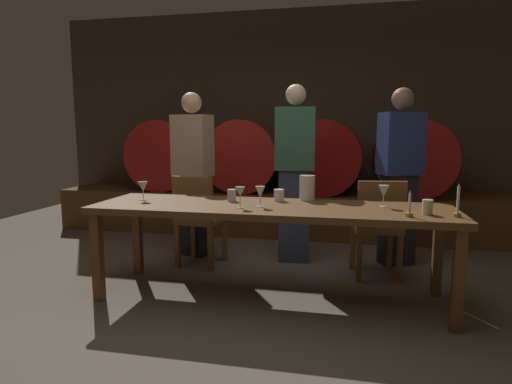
# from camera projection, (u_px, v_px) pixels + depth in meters

# --- Properties ---
(ground_plane) EXTENTS (8.38, 8.38, 0.00)m
(ground_plane) POSITION_uv_depth(u_px,v_px,m) (232.00, 311.00, 3.12)
(ground_plane) COLOR brown
(back_wall) EXTENTS (6.45, 0.24, 2.88)m
(back_wall) POSITION_uv_depth(u_px,v_px,m) (289.00, 120.00, 5.91)
(back_wall) COLOR #473A2D
(back_wall) RESTS_ON ground
(barrel_shelf) EXTENTS (5.80, 0.90, 0.52)m
(barrel_shelf) POSITION_uv_depth(u_px,v_px,m) (283.00, 212.00, 5.54)
(barrel_shelf) COLOR brown
(barrel_shelf) RESTS_ON ground
(wine_barrel_far_left) EXTENTS (0.91, 0.77, 0.91)m
(wine_barrel_far_left) POSITION_uv_depth(u_px,v_px,m) (169.00, 155.00, 5.76)
(wine_barrel_far_left) COLOR brown
(wine_barrel_far_left) RESTS_ON barrel_shelf
(wine_barrel_center_left) EXTENTS (0.91, 0.77, 0.91)m
(wine_barrel_center_left) POSITION_uv_depth(u_px,v_px,m) (246.00, 156.00, 5.54)
(wine_barrel_center_left) COLOR #513319
(wine_barrel_center_left) RESTS_ON barrel_shelf
(wine_barrel_center_right) EXTENTS (0.91, 0.77, 0.91)m
(wine_barrel_center_right) POSITION_uv_depth(u_px,v_px,m) (323.00, 157.00, 5.34)
(wine_barrel_center_right) COLOR brown
(wine_barrel_center_right) RESTS_ON barrel_shelf
(wine_barrel_far_right) EXTENTS (0.91, 0.77, 0.91)m
(wine_barrel_far_right) POSITION_uv_depth(u_px,v_px,m) (412.00, 158.00, 5.13)
(wine_barrel_far_right) COLOR #513319
(wine_barrel_far_right) RESTS_ON barrel_shelf
(dining_table) EXTENTS (2.72, 0.76, 0.73)m
(dining_table) POSITION_uv_depth(u_px,v_px,m) (270.00, 214.00, 3.28)
(dining_table) COLOR brown
(dining_table) RESTS_ON ground
(chair_left) EXTENTS (0.44, 0.44, 0.88)m
(chair_left) POSITION_uv_depth(u_px,v_px,m) (198.00, 216.00, 4.08)
(chair_left) COLOR brown
(chair_left) RESTS_ON ground
(chair_right) EXTENTS (0.45, 0.45, 0.88)m
(chair_right) POSITION_uv_depth(u_px,v_px,m) (378.00, 224.00, 3.74)
(chair_right) COLOR brown
(chair_right) RESTS_ON ground
(guest_left) EXTENTS (0.42, 0.31, 1.68)m
(guest_left) POSITION_uv_depth(u_px,v_px,m) (193.00, 173.00, 4.44)
(guest_left) COLOR black
(guest_left) RESTS_ON ground
(guest_center) EXTENTS (0.40, 0.27, 1.74)m
(guest_center) POSITION_uv_depth(u_px,v_px,m) (295.00, 173.00, 4.21)
(guest_center) COLOR #33384C
(guest_center) RESTS_ON ground
(guest_right) EXTENTS (0.44, 0.37, 1.69)m
(guest_right) POSITION_uv_depth(u_px,v_px,m) (399.00, 176.00, 4.10)
(guest_right) COLOR black
(guest_right) RESTS_ON ground
(candle_left) EXTENTS (0.05, 0.05, 0.18)m
(candle_left) POSITION_uv_depth(u_px,v_px,m) (409.00, 210.00, 2.83)
(candle_left) COLOR olive
(candle_left) RESTS_ON dining_table
(candle_right) EXTENTS (0.05, 0.05, 0.23)m
(candle_right) POSITION_uv_depth(u_px,v_px,m) (458.00, 207.00, 2.83)
(candle_right) COLOR olive
(candle_right) RESTS_ON dining_table
(pitcher) EXTENTS (0.13, 0.13, 0.20)m
(pitcher) POSITION_uv_depth(u_px,v_px,m) (307.00, 188.00, 3.52)
(pitcher) COLOR white
(pitcher) RESTS_ON dining_table
(wine_glass_far_left) EXTENTS (0.08, 0.08, 0.15)m
(wine_glass_far_left) POSITION_uv_depth(u_px,v_px,m) (143.00, 187.00, 3.49)
(wine_glass_far_left) COLOR silver
(wine_glass_far_left) RESTS_ON dining_table
(wine_glass_center_left) EXTENTS (0.07, 0.07, 0.16)m
(wine_glass_center_left) POSITION_uv_depth(u_px,v_px,m) (240.00, 192.00, 3.15)
(wine_glass_center_left) COLOR silver
(wine_glass_center_left) RESTS_ON dining_table
(wine_glass_center_right) EXTENTS (0.07, 0.07, 0.15)m
(wine_glass_center_right) POSITION_uv_depth(u_px,v_px,m) (260.00, 193.00, 3.20)
(wine_glass_center_right) COLOR silver
(wine_glass_center_right) RESTS_ON dining_table
(wine_glass_far_right) EXTENTS (0.08, 0.08, 0.16)m
(wine_glass_far_right) POSITION_uv_depth(u_px,v_px,m) (384.00, 191.00, 3.19)
(wine_glass_far_right) COLOR silver
(wine_glass_far_right) RESTS_ON dining_table
(cup_left) EXTENTS (0.07, 0.07, 0.09)m
(cup_left) POSITION_uv_depth(u_px,v_px,m) (232.00, 195.00, 3.47)
(cup_left) COLOR silver
(cup_left) RESTS_ON dining_table
(cup_center) EXTENTS (0.08, 0.08, 0.10)m
(cup_center) POSITION_uv_depth(u_px,v_px,m) (279.00, 195.00, 3.47)
(cup_center) COLOR white
(cup_center) RESTS_ON dining_table
(cup_right) EXTENTS (0.07, 0.07, 0.10)m
(cup_right) POSITION_uv_depth(u_px,v_px,m) (427.00, 207.00, 2.91)
(cup_right) COLOR beige
(cup_right) RESTS_ON dining_table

